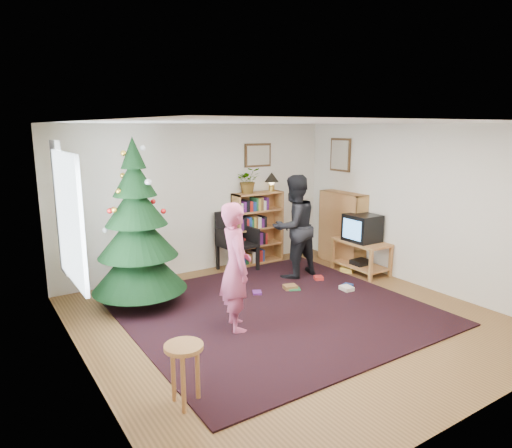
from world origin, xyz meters
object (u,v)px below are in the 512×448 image
christmas_tree (138,238)px  table_lamp (272,178)px  person_by_chair (294,227)px  person_standing (236,267)px  stool (184,358)px  potted_plant (248,180)px  crt_tv (362,228)px  bookshelf_right (342,227)px  picture_right (340,155)px  picture_back (258,155)px  armchair (234,238)px  bookshelf_back (258,227)px  tv_stand (361,254)px

christmas_tree → table_lamp: 3.01m
person_by_chair → person_standing: bearing=29.4°
stool → potted_plant: 4.48m
crt_tv → person_standing: 3.03m
bookshelf_right → person_standing: 3.35m
picture_right → person_standing: picture_right is taller
bookshelf_right → person_by_chair: (-1.24, -0.16, 0.19)m
person_by_chair → potted_plant: size_ratio=3.73×
stool → person_by_chair: 3.83m
christmas_tree → bookshelf_right: size_ratio=1.79×
person_by_chair → table_lamp: (0.26, 1.02, 0.68)m
picture_back → bookshelf_right: bearing=-39.7°
person_by_chair → crt_tv: bearing=154.3°
picture_right → person_by_chair: picture_right is taller
picture_back → person_by_chair: picture_back is taller
picture_back → armchair: 1.56m
picture_right → potted_plant: 1.77m
crt_tv → potted_plant: (-1.35, 1.46, 0.75)m
person_standing → potted_plant: potted_plant is taller
picture_back → person_standing: 3.22m
stool → person_standing: bearing=43.1°
crt_tv → table_lamp: 1.85m
bookshelf_right → table_lamp: bearing=48.9°
person_standing → potted_plant: size_ratio=3.48×
bookshelf_back → crt_tv: size_ratio=2.48×
picture_back → tv_stand: (1.07, -1.59, -1.62)m
bookshelf_right → stool: 4.93m
potted_plant → picture_back: bearing=25.1°
stool → table_lamp: 4.80m
christmas_tree → picture_right: bearing=4.1°
tv_stand → crt_tv: 0.45m
crt_tv → potted_plant: size_ratio=1.15×
bookshelf_back → table_lamp: bearing=-0.0°
picture_right → bookshelf_back: picture_right is taller
bookshelf_right → potted_plant: bearing=60.0°
stool → christmas_tree: bearing=79.7°
person_standing → armchair: bearing=-13.7°
bookshelf_back → stool: size_ratio=2.24×
picture_back → tv_stand: 2.51m
bookshelf_right → potted_plant: size_ratio=2.85×
stool → person_standing: person_standing is taller
bookshelf_right → stool: size_ratio=2.24×
potted_plant → armchair: bearing=-164.2°
picture_back → bookshelf_right: size_ratio=0.42×
picture_back → crt_tv: 2.25m
picture_back → table_lamp: 0.49m
armchair → stool: bearing=-131.3°
armchair → bookshelf_back: bearing=5.7°
bookshelf_right → crt_tv: (-0.12, -0.60, 0.11)m
bookshelf_back → crt_tv: bearing=-51.6°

